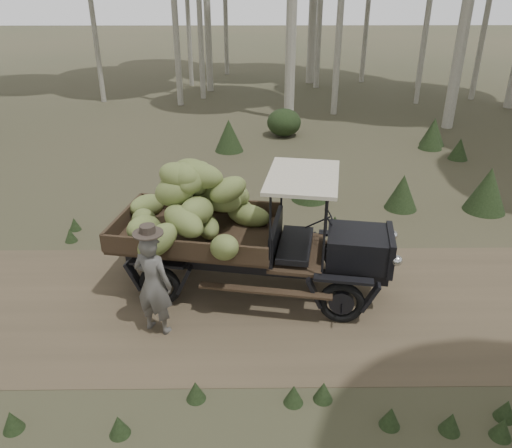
{
  "coord_description": "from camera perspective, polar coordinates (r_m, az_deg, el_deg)",
  "views": [
    {
      "loc": [
        0.32,
        -7.23,
        5.13
      ],
      "look_at": [
        0.41,
        0.56,
        1.3
      ],
      "focal_mm": 35.0,
      "sensor_mm": 36.0,
      "label": 1
    }
  ],
  "objects": [
    {
      "name": "farmer",
      "position": [
        7.95,
        -11.66,
        -6.62
      ],
      "size": [
        0.75,
        0.63,
        1.89
      ],
      "rotation": [
        0.0,
        0.0,
        2.74
      ],
      "color": "#55524D",
      "rests_on": "ground"
    },
    {
      "name": "undergrowth",
      "position": [
        6.75,
        13.89,
        -17.67
      ],
      "size": [
        22.93,
        23.2,
        1.32
      ],
      "color": "#233319",
      "rests_on": "ground"
    },
    {
      "name": "dirt_track",
      "position": [
        8.87,
        -2.66,
        -9.19
      ],
      "size": [
        70.0,
        4.0,
        0.01
      ],
      "primitive_type": "cube",
      "color": "brown",
      "rests_on": "ground"
    },
    {
      "name": "banana_truck",
      "position": [
        8.78,
        -4.19,
        1.37
      ],
      "size": [
        5.12,
        2.81,
        2.48
      ],
      "rotation": [
        0.0,
        0.0,
        -0.18
      ],
      "color": "black",
      "rests_on": "ground"
    },
    {
      "name": "ground",
      "position": [
        8.87,
        -2.66,
        -9.21
      ],
      "size": [
        120.0,
        120.0,
        0.0
      ],
      "primitive_type": "plane",
      "color": "#473D2B",
      "rests_on": "ground"
    }
  ]
}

